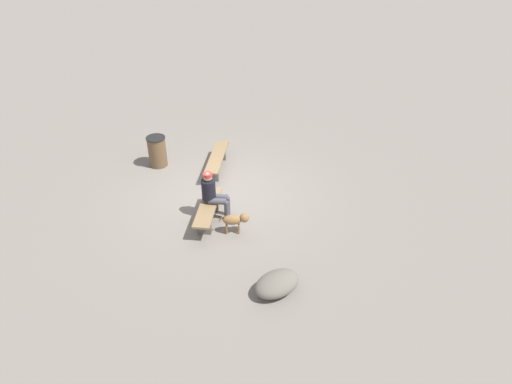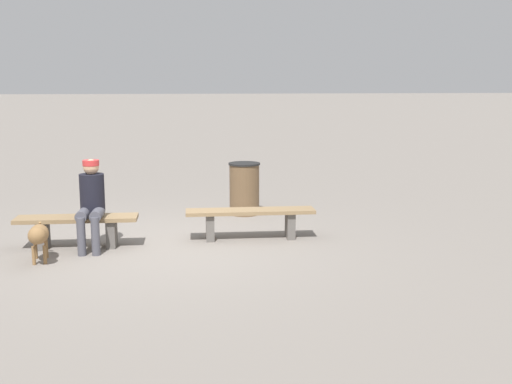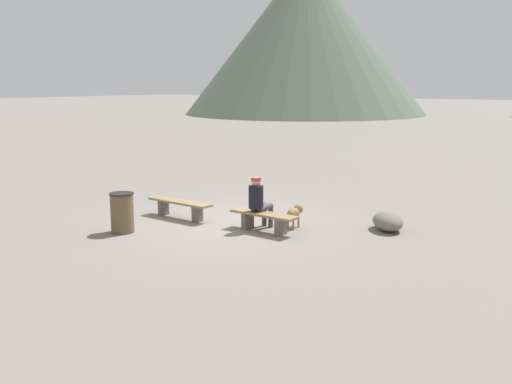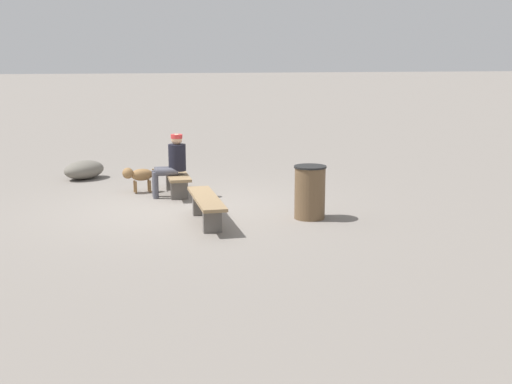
{
  "view_description": "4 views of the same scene",
  "coord_description": "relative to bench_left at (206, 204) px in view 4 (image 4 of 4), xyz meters",
  "views": [
    {
      "loc": [
        9.94,
        1.72,
        6.79
      ],
      "look_at": [
        0.59,
        0.95,
        0.51
      ],
      "focal_mm": 32.82,
      "sensor_mm": 36.0,
      "label": 1
    },
    {
      "loc": [
        -0.16,
        8.37,
        2.23
      ],
      "look_at": [
        -1.4,
        -0.97,
        0.56
      ],
      "focal_mm": 43.9,
      "sensor_mm": 36.0,
      "label": 2
    },
    {
      "loc": [
        8.21,
        -10.19,
        3.24
      ],
      "look_at": [
        0.42,
        0.59,
        0.7
      ],
      "focal_mm": 40.28,
      "sensor_mm": 36.0,
      "label": 3
    },
    {
      "loc": [
        -11.21,
        1.55,
        2.6
      ],
      "look_at": [
        -0.69,
        -1.24,
        0.35
      ],
      "focal_mm": 45.67,
      "sensor_mm": 36.0,
      "label": 4
    }
  ],
  "objects": [
    {
      "name": "ground",
      "position": [
        1.22,
        0.28,
        -0.35
      ],
      "size": [
        210.0,
        210.0,
        0.06
      ],
      "primitive_type": "cube",
      "color": "gray"
    },
    {
      "name": "bench_left",
      "position": [
        0.0,
        0.0,
        0.0
      ],
      "size": [
        1.84,
        0.43,
        0.43
      ],
      "rotation": [
        0.0,
        0.0,
        -0.03
      ],
      "color": "#605B56",
      "rests_on": "ground"
    },
    {
      "name": "bench_right",
      "position": [
        2.38,
        0.14,
        -0.01
      ],
      "size": [
        1.63,
        0.44,
        0.43
      ],
      "rotation": [
        0.0,
        0.0,
        -0.03
      ],
      "color": "#605B56",
      "rests_on": "ground"
    },
    {
      "name": "seated_person",
      "position": [
        2.17,
        0.24,
        0.37
      ],
      "size": [
        0.35,
        0.65,
        1.2
      ],
      "rotation": [
        0.0,
        0.0,
        -0.04
      ],
      "color": "black",
      "rests_on": "ground"
    },
    {
      "name": "dog",
      "position": [
        2.74,
        0.85,
        0.04
      ],
      "size": [
        0.29,
        0.7,
        0.51
      ],
      "rotation": [
        0.0,
        0.0,
        1.69
      ],
      "color": "olive",
      "rests_on": "ground"
    },
    {
      "name": "trash_bin",
      "position": [
        -0.11,
        -1.71,
        0.12
      ],
      "size": [
        0.53,
        0.53,
        0.88
      ],
      "color": "brown",
      "rests_on": "ground"
    },
    {
      "name": "boulder",
      "position": [
        4.54,
        1.87,
        -0.11
      ],
      "size": [
        1.11,
        1.15,
        0.41
      ],
      "primitive_type": "ellipsoid",
      "rotation": [
        0.0,
        0.0,
        3.83
      ],
      "color": "#6B665B",
      "rests_on": "ground"
    }
  ]
}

